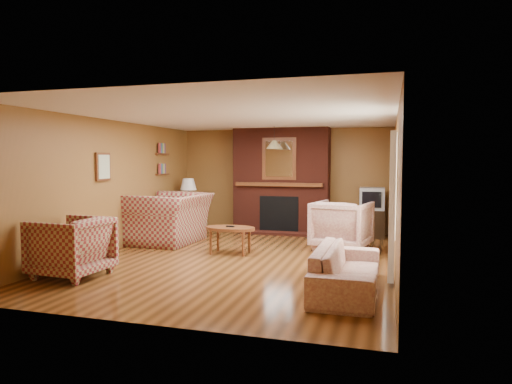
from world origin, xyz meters
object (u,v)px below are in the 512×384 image
(plaid_armchair, at_px, (71,247))
(crt_tv, at_px, (372,199))
(floral_sofa, at_px, (347,269))
(side_table, at_px, (189,218))
(table_lamp, at_px, (188,190))
(coffee_table, at_px, (230,230))
(fireplace, at_px, (281,181))
(plaid_loveseat, at_px, (170,218))
(floral_armchair, at_px, (342,225))
(tv_stand, at_px, (372,223))

(plaid_armchair, xyz_separation_m, crt_tv, (4.00, 4.64, 0.41))
(plaid_armchair, distance_m, floral_sofa, 3.87)
(side_table, bearing_deg, table_lamp, 180.00)
(side_table, bearing_deg, coffee_table, -49.89)
(fireplace, relative_size, coffee_table, 2.65)
(plaid_armchair, xyz_separation_m, table_lamp, (-0.15, 4.29, 0.53))
(plaid_loveseat, distance_m, floral_armchair, 3.42)
(floral_armchair, bearing_deg, floral_sofa, 109.15)
(fireplace, height_order, tv_stand, fireplace)
(plaid_armchair, distance_m, floral_armchair, 4.70)
(side_table, height_order, table_lamp, table_lamp)
(coffee_table, bearing_deg, crt_tv, 46.30)
(table_lamp, bearing_deg, fireplace, 14.29)
(table_lamp, bearing_deg, coffee_table, -49.89)
(floral_sofa, distance_m, table_lamp, 5.64)
(plaid_armchair, xyz_separation_m, floral_armchair, (3.51, 3.12, 0.03))
(floral_sofa, relative_size, floral_armchair, 1.93)
(plaid_loveseat, height_order, floral_armchair, plaid_loveseat)
(plaid_armchair, bearing_deg, floral_armchair, 135.19)
(tv_stand, relative_size, crt_tv, 1.14)
(side_table, bearing_deg, plaid_loveseat, -80.13)
(plaid_loveseat, bearing_deg, coffee_table, 67.81)
(table_lamp, bearing_deg, plaid_loveseat, -80.13)
(fireplace, bearing_deg, plaid_loveseat, -133.17)
(floral_sofa, bearing_deg, floral_armchair, 7.13)
(crt_tv, bearing_deg, floral_sofa, -92.02)
(plaid_loveseat, relative_size, side_table, 2.50)
(table_lamp, relative_size, tv_stand, 1.04)
(floral_sofa, distance_m, coffee_table, 2.85)
(floral_armchair, xyz_separation_m, coffee_table, (-1.87, -0.95, -0.04))
(coffee_table, bearing_deg, table_lamp, 130.11)
(plaid_loveseat, relative_size, crt_tv, 2.88)
(tv_stand, bearing_deg, fireplace, 173.82)
(floral_armchair, bearing_deg, plaid_loveseat, 16.50)
(coffee_table, relative_size, side_table, 1.48)
(plaid_loveseat, distance_m, crt_tv, 4.30)
(crt_tv, bearing_deg, tv_stand, 90.00)
(side_table, relative_size, crt_tv, 1.16)
(floral_armchair, distance_m, coffee_table, 2.10)
(fireplace, height_order, floral_armchair, fireplace)
(table_lamp, height_order, tv_stand, table_lamp)
(tv_stand, bearing_deg, coffee_table, -134.67)
(floral_sofa, bearing_deg, plaid_loveseat, 56.66)
(plaid_armchair, xyz_separation_m, side_table, (-0.15, 4.29, -0.12))
(plaid_loveseat, xyz_separation_m, side_table, (-0.25, 1.44, -0.19))
(coffee_table, xyz_separation_m, crt_tv, (2.36, 2.47, 0.42))
(floral_sofa, bearing_deg, fireplace, 23.23)
(floral_sofa, relative_size, crt_tv, 3.66)
(tv_stand, bearing_deg, floral_sofa, -93.04)
(plaid_armchair, bearing_deg, tv_stand, 142.86)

